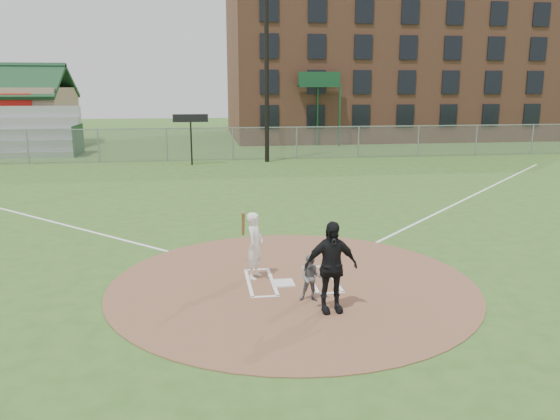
{
  "coord_description": "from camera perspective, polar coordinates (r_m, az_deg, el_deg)",
  "views": [
    {
      "loc": [
        -2.02,
        -11.73,
        4.43
      ],
      "look_at": [
        0.0,
        2.0,
        1.3
      ],
      "focal_mm": 35.0,
      "sensor_mm": 36.0,
      "label": 1
    }
  ],
  "objects": [
    {
      "name": "dirt_circle",
      "position": [
        12.7,
        1.33,
        -7.67
      ],
      "size": [
        8.4,
        8.4,
        0.02
      ],
      "primitive_type": "cylinder",
      "color": "brown",
      "rests_on": "ground"
    },
    {
      "name": "outfield_fence",
      "position": [
        33.96,
        -4.95,
        6.9
      ],
      "size": [
        56.08,
        0.08,
        2.03
      ],
      "color": "slate",
      "rests_on": "ground"
    },
    {
      "name": "bleachers",
      "position": [
        39.59,
        -24.67,
        7.46
      ],
      "size": [
        6.08,
        3.2,
        3.2
      ],
      "color": "#B7BABF",
      "rests_on": "ground"
    },
    {
      "name": "batters_boxes",
      "position": [
        12.83,
        1.21,
        -7.37
      ],
      "size": [
        2.08,
        1.88,
        0.01
      ],
      "color": "white",
      "rests_on": "dirt_circle"
    },
    {
      "name": "scoreboard_sign",
      "position": [
        32.0,
        -9.32,
        8.89
      ],
      "size": [
        2.0,
        0.1,
        2.93
      ],
      "color": "black",
      "rests_on": "ground"
    },
    {
      "name": "brick_warehouse",
      "position": [
        52.95,
        12.0,
        15.78
      ],
      "size": [
        30.0,
        17.17,
        15.0
      ],
      "color": "brown",
      "rests_on": "ground"
    },
    {
      "name": "batter_at_plate",
      "position": [
        12.8,
        -2.64,
        -3.7
      ],
      "size": [
        0.65,
        1.04,
        1.78
      ],
      "color": "white",
      "rests_on": "dirt_circle"
    },
    {
      "name": "home_plate",
      "position": [
        12.63,
        0.32,
        -7.64
      ],
      "size": [
        0.5,
        0.5,
        0.03
      ],
      "primitive_type": "cube",
      "rotation": [
        0.0,
        0.0,
        0.01
      ],
      "color": "silver",
      "rests_on": "dirt_circle"
    },
    {
      "name": "foul_line_third",
      "position": [
        22.32,
        -26.4,
        -0.07
      ],
      "size": [
        17.04,
        17.04,
        0.01
      ],
      "primitive_type": "cube",
      "rotation": [
        0.0,
        0.0,
        0.79
      ],
      "color": "white",
      "rests_on": "ground"
    },
    {
      "name": "catcher",
      "position": [
        11.55,
        3.27,
        -7.11
      ],
      "size": [
        0.56,
        0.47,
        1.0
      ],
      "primitive_type": "imported",
      "rotation": [
        0.0,
        0.0,
        -0.21
      ],
      "color": "slate",
      "rests_on": "dirt_circle"
    },
    {
      "name": "light_pole",
      "position": [
        33.05,
        -1.42,
        16.5
      ],
      "size": [
        1.2,
        0.3,
        12.22
      ],
      "color": "black",
      "rests_on": "ground"
    },
    {
      "name": "foul_line_first",
      "position": [
        23.89,
        19.28,
        1.32
      ],
      "size": [
        17.04,
        17.04,
        0.01
      ],
      "primitive_type": "cube",
      "rotation": [
        0.0,
        0.0,
        -0.79
      ],
      "color": "white",
      "rests_on": "ground"
    },
    {
      "name": "ground",
      "position": [
        12.7,
        1.32,
        -7.71
      ],
      "size": [
        140.0,
        140.0,
        0.0
      ],
      "primitive_type": "plane",
      "color": "#325C1F",
      "rests_on": "ground"
    },
    {
      "name": "umpire",
      "position": [
        10.91,
        5.33,
        -5.93
      ],
      "size": [
        1.12,
        0.52,
        1.86
      ],
      "primitive_type": "imported",
      "rotation": [
        0.0,
        0.0,
        0.06
      ],
      "color": "black",
      "rests_on": "dirt_circle"
    }
  ]
}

